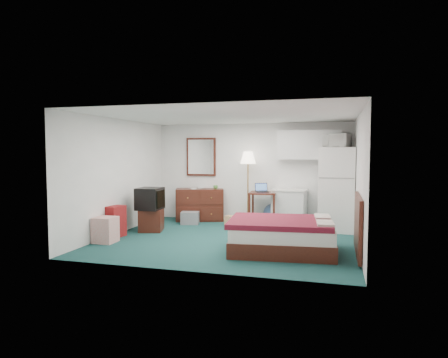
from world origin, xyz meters
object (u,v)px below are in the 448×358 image
(kitchen_counter, at_px, (289,208))
(tv_stand, at_px, (151,220))
(fridge, at_px, (338,189))
(bed, at_px, (282,236))
(suitcase, at_px, (116,221))
(dresser, at_px, (200,205))
(desk, at_px, (263,209))
(floor_lamp, at_px, (248,187))

(kitchen_counter, distance_m, tv_stand, 3.30)
(fridge, xyz_separation_m, bed, (-0.95, -2.26, -0.66))
(tv_stand, bearing_deg, suitcase, -134.52)
(dresser, distance_m, bed, 3.66)
(bed, distance_m, tv_stand, 3.27)
(desk, xyz_separation_m, tv_stand, (-2.31, -1.37, -0.16))
(desk, relative_size, fridge, 0.43)
(desk, height_order, bed, desk)
(desk, height_order, tv_stand, desk)
(dresser, xyz_separation_m, tv_stand, (-0.60, -1.60, -0.17))
(floor_lamp, relative_size, fridge, 0.95)
(dresser, relative_size, kitchen_counter, 1.43)
(floor_lamp, relative_size, desk, 2.21)
(dresser, height_order, fridge, fridge)
(suitcase, bearing_deg, floor_lamp, 54.79)
(floor_lamp, height_order, desk, floor_lamp)
(dresser, relative_size, tv_stand, 2.26)
(floor_lamp, xyz_separation_m, suitcase, (-2.33, -2.35, -0.57))
(bed, height_order, suitcase, suitcase)
(kitchen_counter, height_order, bed, kitchen_counter)
(kitchen_counter, bearing_deg, fridge, -12.32)
(dresser, bearing_deg, bed, -65.63)
(kitchen_counter, distance_m, fridge, 1.28)
(desk, distance_m, tv_stand, 2.69)
(floor_lamp, distance_m, bed, 2.98)
(floor_lamp, bearing_deg, desk, -26.45)
(dresser, distance_m, desk, 1.72)
(suitcase, bearing_deg, fridge, 33.00)
(tv_stand, bearing_deg, fridge, 1.65)
(dresser, bearing_deg, suitcase, -132.29)
(floor_lamp, distance_m, fridge, 2.20)
(bed, bearing_deg, tv_stand, 154.92)
(kitchen_counter, relative_size, tv_stand, 1.58)
(suitcase, bearing_deg, desk, 47.39)
(dresser, relative_size, fridge, 0.64)
(tv_stand, distance_m, suitcase, 0.89)
(dresser, xyz_separation_m, suitcase, (-1.04, -2.37, -0.09))
(fridge, bearing_deg, floor_lamp, 174.54)
(dresser, distance_m, kitchen_counter, 2.32)
(floor_lamp, relative_size, tv_stand, 3.34)
(suitcase, bearing_deg, tv_stand, 69.62)
(tv_stand, bearing_deg, bed, -33.87)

